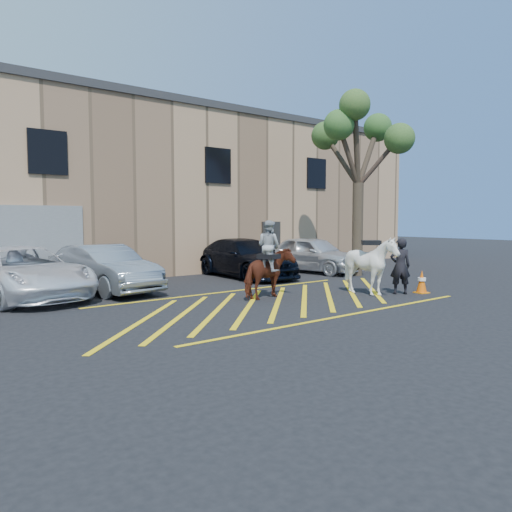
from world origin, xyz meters
TOP-DOWN VIEW (x-y plane):
  - ground at (0.00, 0.00)m, footprint 90.00×90.00m
  - car_white_pickup at (-5.48, 4.84)m, footprint 3.30×5.86m
  - car_silver_sedan at (-3.07, 4.61)m, footprint 2.22×4.78m
  - car_blue_suv at (2.98, 5.05)m, footprint 2.54×5.43m
  - car_white_suv at (6.35, 4.56)m, footprint 2.44×4.84m
  - handler at (3.96, -1.58)m, footprint 0.76×0.73m
  - warehouse at (-0.01, 11.99)m, footprint 32.42×10.20m
  - hatching_zone at (-0.00, -0.30)m, footprint 12.60×5.12m
  - mounted_bay at (0.23, 0.38)m, footprint 1.88×1.15m
  - saddled_white at (3.10, -1.12)m, footprint 2.21×2.21m
  - traffic_cone at (4.68, -1.89)m, footprint 0.43×0.43m
  - tree at (6.89, 2.55)m, footprint 3.99×4.37m

SIDE VIEW (x-z plane):
  - ground at x=0.00m, z-range 0.00..0.00m
  - hatching_zone at x=0.00m, z-range 0.00..0.01m
  - traffic_cone at x=4.68m, z-range 0.00..0.73m
  - car_silver_sedan at x=-3.07m, z-range 0.00..1.52m
  - car_blue_suv at x=2.98m, z-range 0.00..1.53m
  - car_white_pickup at x=-5.48m, z-range 0.00..1.55m
  - car_white_suv at x=6.35m, z-range 0.00..1.58m
  - handler at x=3.96m, z-range 0.00..1.76m
  - saddled_white at x=3.10m, z-range 0.01..1.83m
  - mounted_bay at x=0.23m, z-range -0.22..2.09m
  - warehouse at x=-0.01m, z-range 0.00..7.30m
  - tree at x=6.89m, z-range 2.04..9.35m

